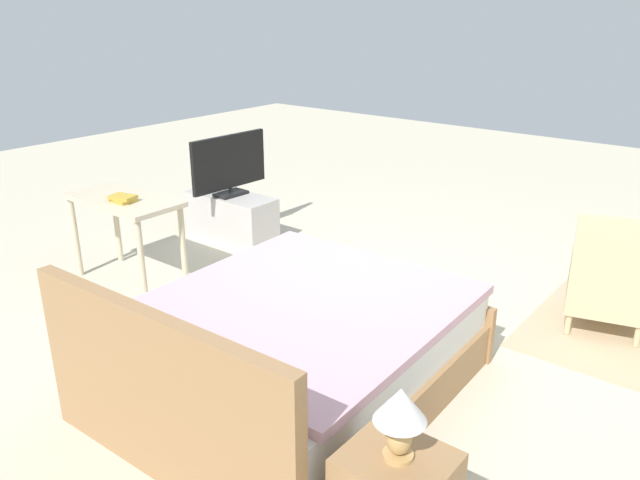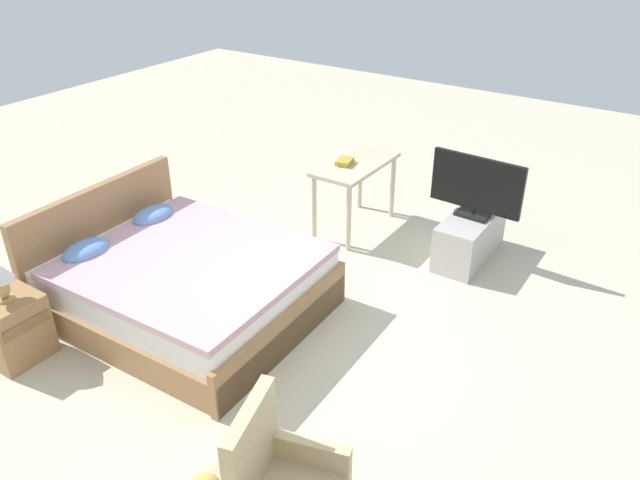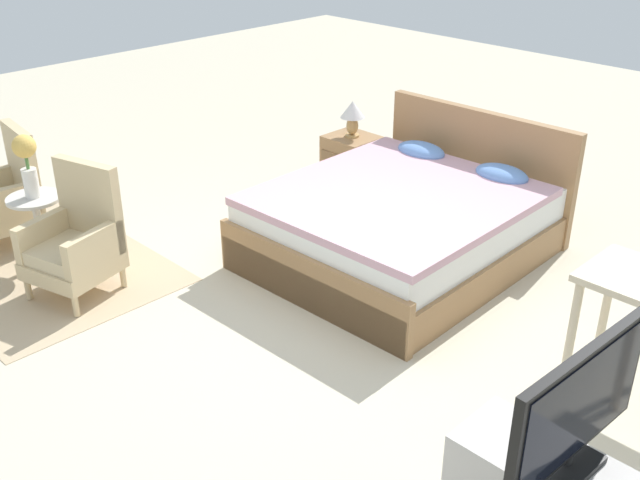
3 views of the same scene
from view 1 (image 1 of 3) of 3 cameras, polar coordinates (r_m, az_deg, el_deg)
name	(u,v)px [view 1 (image 1 of 3)]	position (r m, az deg, el deg)	size (l,w,h in m)	color
ground_plane	(352,321)	(4.82, 2.93, -7.42)	(16.00, 16.00, 0.00)	beige
bed	(288,350)	(3.87, -2.94, -10.03)	(1.82, 2.16, 0.96)	#997047
armchair_by_window_right	(609,283)	(4.99, 24.88, -3.59)	(0.66, 0.66, 0.92)	#CCB284
table_lamp	(400,413)	(2.59, 7.34, -15.42)	(0.22, 0.22, 0.33)	tan
tv_stand	(232,217)	(6.45, -8.05, 2.10)	(0.96, 0.40, 0.47)	#B7B2AD
tv_flatscreen	(229,164)	(6.30, -8.31, 6.88)	(0.22, 0.91, 0.61)	black
vanity_desk	(125,211)	(5.51, -17.43, 2.57)	(1.04, 0.52, 0.76)	beige
book_stack	(123,199)	(5.35, -17.58, 3.63)	(0.23, 0.18, 0.05)	#B79333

